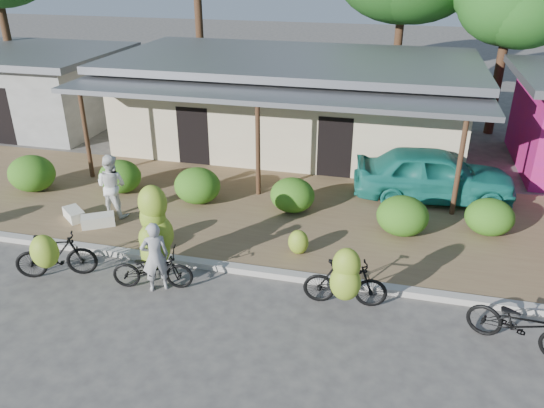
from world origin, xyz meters
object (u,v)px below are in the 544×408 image
(bike_far_right, at_px, (522,324))
(vendor, at_px, (155,257))
(bystander, at_px, (112,186))
(tree_near_right, at_px, (506,0))
(bike_right, at_px, (345,281))
(teal_van, at_px, (434,174))
(bike_center, at_px, (154,246))
(bike_left, at_px, (54,255))
(sack_far, at_px, (74,214))
(sack_near, at_px, (98,220))

(bike_far_right, xyz_separation_m, vendor, (-7.38, 0.12, 0.30))
(bike_far_right, relative_size, bystander, 1.18)
(tree_near_right, bearing_deg, bike_right, -107.02)
(bystander, xyz_separation_m, teal_van, (8.53, 3.23, -0.11))
(bike_center, distance_m, vendor, 0.38)
(bike_left, distance_m, teal_van, 10.41)
(bike_left, distance_m, sack_far, 2.85)
(teal_van, bearing_deg, tree_near_right, -23.65)
(bike_center, relative_size, bystander, 1.26)
(tree_near_right, xyz_separation_m, teal_van, (-2.27, -7.61, -4.22))
(bike_center, height_order, bike_far_right, bike_center)
(bike_left, bearing_deg, bike_far_right, -111.45)
(sack_far, xyz_separation_m, vendor, (3.58, -2.37, 0.56))
(bike_far_right, relative_size, sack_near, 2.46)
(sack_far, bearing_deg, bike_far_right, -12.81)
(vendor, bearing_deg, bike_right, 150.11)
(sack_far, bearing_deg, vendor, -33.52)
(bike_left, height_order, bike_right, bike_right)
(bystander, bearing_deg, tree_near_right, -128.42)
(bike_center, bearing_deg, bike_left, 91.22)
(bike_center, relative_size, bike_far_right, 1.06)
(bike_right, height_order, sack_far, bike_right)
(tree_near_right, distance_m, sack_far, 17.04)
(bike_left, bearing_deg, bike_center, -98.59)
(bike_left, relative_size, sack_far, 2.48)
(teal_van, bearing_deg, sack_near, 107.35)
(bike_right, distance_m, vendor, 4.07)
(vendor, relative_size, teal_van, 0.36)
(sack_near, relative_size, vendor, 0.52)
(vendor, distance_m, bystander, 3.88)
(sack_far, relative_size, teal_van, 0.17)
(bike_far_right, bearing_deg, sack_near, 97.80)
(sack_near, bearing_deg, bike_right, -15.88)
(bike_center, bearing_deg, bystander, 31.68)
(sack_near, distance_m, vendor, 3.53)
(tree_near_right, height_order, bike_left, tree_near_right)
(bike_far_right, height_order, sack_near, bike_far_right)
(teal_van, bearing_deg, vendor, 128.81)
(bike_far_right, bearing_deg, bystander, 93.93)
(bike_right, distance_m, bystander, 7.18)
(bike_left, distance_m, bike_right, 6.46)
(bike_far_right, height_order, sack_far, bike_far_right)
(bike_far_right, distance_m, sack_near, 10.37)
(bystander, distance_m, teal_van, 9.12)
(vendor, distance_m, teal_van, 8.49)
(tree_near_right, bearing_deg, teal_van, -106.59)
(tree_near_right, bearing_deg, sack_near, -133.42)
(bike_center, relative_size, bike_right, 1.24)
(bike_right, bearing_deg, vendor, 88.77)
(sack_near, xyz_separation_m, vendor, (2.73, -2.17, 0.55))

